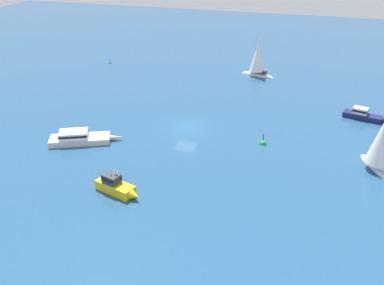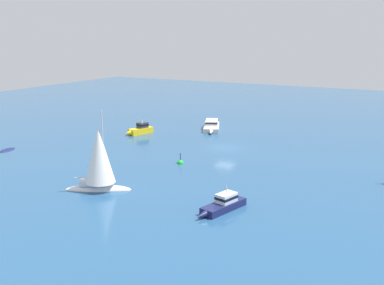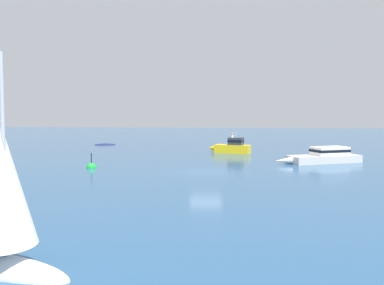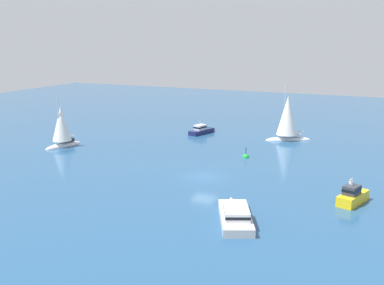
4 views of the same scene
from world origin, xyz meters
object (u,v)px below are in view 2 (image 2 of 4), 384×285
at_px(rib, 7,150).
at_px(channel_buoy, 180,163).
at_px(yacht, 99,161).
at_px(cabin_cruiser, 212,126).
at_px(launch, 223,204).
at_px(motor_cruiser, 140,130).

relative_size(rib, channel_buoy, 1.84).
xyz_separation_m(yacht, rib, (-21.26, 6.53, -2.98)).
bearing_deg(rib, cabin_cruiser, -48.46).
distance_m(cabin_cruiser, launch, 35.37).
bearing_deg(rib, yacht, -120.87).
height_order(motor_cruiser, rib, motor_cruiser).
bearing_deg(rib, launch, -113.09).
relative_size(yacht, channel_buoy, 5.10).
height_order(yacht, channel_buoy, yacht).
height_order(launch, channel_buoy, launch).
height_order(motor_cruiser, yacht, yacht).
relative_size(launch, channel_buoy, 3.56).
height_order(yacht, rib, yacht).
bearing_deg(launch, yacht, -71.15).
height_order(cabin_cruiser, launch, launch).
bearing_deg(motor_cruiser, launch, 64.87).
bearing_deg(channel_buoy, yacht, -100.43).
xyz_separation_m(motor_cruiser, cabin_cruiser, (8.17, 8.61, -0.10)).
bearing_deg(motor_cruiser, channel_buoy, 67.86).
xyz_separation_m(launch, channel_buoy, (-10.78, 11.18, -0.54)).
relative_size(cabin_cruiser, channel_buoy, 4.95).
bearing_deg(yacht, motor_cruiser, 87.84).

